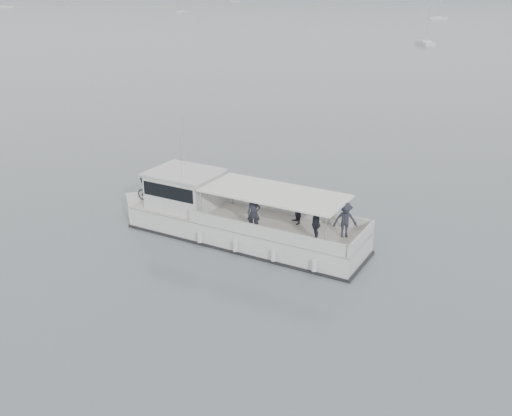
# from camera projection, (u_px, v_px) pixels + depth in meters

# --- Properties ---
(ground) EXTENTS (1400.00, 1400.00, 0.00)m
(ground) POSITION_uv_depth(u_px,v_px,m) (109.00, 258.00, 24.64)
(ground) COLOR slate
(ground) RESTS_ON ground
(tour_boat) EXTENTS (12.38, 7.26, 5.35)m
(tour_boat) POSITION_uv_depth(u_px,v_px,m) (225.00, 218.00, 26.54)
(tour_boat) COLOR silver
(tour_boat) RESTS_ON ground
(moored_fleet) EXTENTS (404.87, 346.70, 9.84)m
(moored_fleet) POSITION_uv_depth(u_px,v_px,m) (228.00, 13.00, 205.98)
(moored_fleet) COLOR silver
(moored_fleet) RESTS_ON ground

